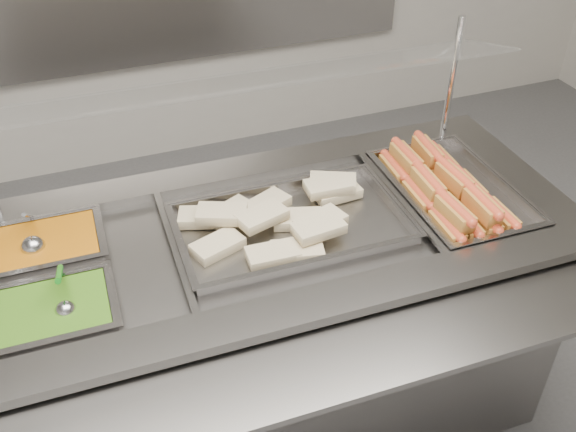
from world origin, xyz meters
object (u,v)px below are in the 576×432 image
object	(u,v)px
steam_counter	(274,329)
pan_hotdogs	(451,197)
pan_wraps	(291,228)
sneeze_guard	(247,85)
serving_spoon	(65,304)
ladle	(33,245)

from	to	relation	value
steam_counter	pan_hotdogs	size ratio (longest dim) A/B	3.40
pan_hotdogs	pan_wraps	world-z (taller)	same
sneeze_guard	serving_spoon	world-z (taller)	sneeze_guard
pan_wraps	serving_spoon	bearing A→B (deg)	-168.90
ladle	serving_spoon	xyz separation A→B (m)	(0.06, -0.28, 0.00)
pan_wraps	steam_counter	bearing A→B (deg)	178.59
steam_counter	pan_hotdogs	world-z (taller)	pan_hotdogs
sneeze_guard	ladle	distance (m)	0.76
sneeze_guard	pan_wraps	distance (m)	0.44
pan_wraps	ladle	bearing A→B (deg)	168.64
sneeze_guard	pan_hotdogs	size ratio (longest dim) A/B	2.97
pan_wraps	serving_spoon	size ratio (longest dim) A/B	3.76
steam_counter	serving_spoon	xyz separation A→B (m)	(-0.61, -0.13, 0.45)
pan_hotdogs	steam_counter	bearing A→B (deg)	178.59
sneeze_guard	pan_hotdogs	bearing A→B (deg)	-20.69
steam_counter	serving_spoon	size ratio (longest dim) A/B	10.36
steam_counter	pan_wraps	size ratio (longest dim) A/B	2.75
pan_wraps	serving_spoon	xyz separation A→B (m)	(-0.66, -0.13, 0.04)
pan_wraps	pan_hotdogs	bearing A→B (deg)	-1.41
steam_counter	serving_spoon	distance (m)	0.77
sneeze_guard	serving_spoon	bearing A→B (deg)	-150.49
pan_hotdogs	serving_spoon	size ratio (longest dim) A/B	3.04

